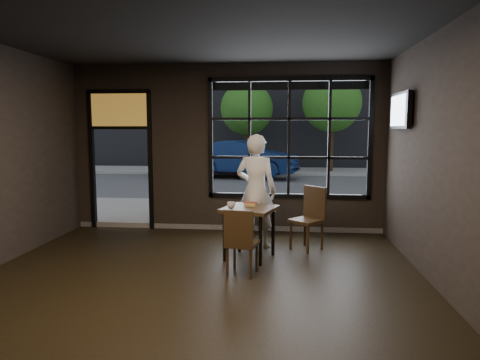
# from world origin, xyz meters

# --- Properties ---
(floor) EXTENTS (6.00, 7.00, 0.02)m
(floor) POSITION_xyz_m (0.00, 0.00, -0.01)
(floor) COLOR black
(floor) RESTS_ON ground
(ceiling) EXTENTS (6.00, 7.00, 0.02)m
(ceiling) POSITION_xyz_m (0.00, 0.00, 3.21)
(ceiling) COLOR black
(ceiling) RESTS_ON ground
(wall_right) EXTENTS (0.04, 7.00, 3.20)m
(wall_right) POSITION_xyz_m (3.00, 0.00, 1.60)
(wall_right) COLOR black
(wall_right) RESTS_ON ground
(window_frame) EXTENTS (3.06, 0.12, 2.28)m
(window_frame) POSITION_xyz_m (1.20, 3.50, 1.80)
(window_frame) COLOR black
(window_frame) RESTS_ON ground
(stained_transom) EXTENTS (1.20, 0.06, 0.70)m
(stained_transom) POSITION_xyz_m (-2.10, 3.50, 2.35)
(stained_transom) COLOR orange
(stained_transom) RESTS_ON ground
(street_asphalt) EXTENTS (60.00, 41.00, 0.04)m
(street_asphalt) POSITION_xyz_m (0.00, 24.00, -0.02)
(street_asphalt) COLOR #545456
(street_asphalt) RESTS_ON ground
(building_across) EXTENTS (28.00, 12.00, 15.00)m
(building_across) POSITION_xyz_m (0.00, 23.00, 7.50)
(building_across) COLOR #5B5956
(building_across) RESTS_ON ground
(cafe_table) EXTENTS (0.92, 0.92, 0.80)m
(cafe_table) POSITION_xyz_m (0.59, 1.71, 0.40)
(cafe_table) COLOR #322212
(cafe_table) RESTS_ON floor
(chair_near) EXTENTS (0.47, 0.47, 0.92)m
(chair_near) POSITION_xyz_m (0.56, 0.96, 0.46)
(chair_near) COLOR #322212
(chair_near) RESTS_ON floor
(chair_window) EXTENTS (0.63, 0.63, 1.03)m
(chair_window) POSITION_xyz_m (1.49, 2.28, 0.52)
(chair_window) COLOR #322212
(chair_window) RESTS_ON floor
(man) EXTENTS (0.78, 0.60, 1.90)m
(man) POSITION_xyz_m (0.65, 2.40, 0.95)
(man) COLOR white
(man) RESTS_ON floor
(hotdog) EXTENTS (0.21, 0.12, 0.06)m
(hotdog) POSITION_xyz_m (0.60, 1.81, 0.82)
(hotdog) COLOR tan
(hotdog) RESTS_ON cafe_table
(cup) EXTENTS (0.16, 0.16, 0.10)m
(cup) POSITION_xyz_m (0.33, 1.60, 0.84)
(cup) COLOR silver
(cup) RESTS_ON cafe_table
(tv) EXTENTS (0.11, 0.97, 0.57)m
(tv) POSITION_xyz_m (2.93, 2.35, 2.26)
(tv) COLOR black
(tv) RESTS_ON wall_right
(navy_car) EXTENTS (4.52, 2.35, 1.42)m
(navy_car) POSITION_xyz_m (-0.47, 12.45, 0.81)
(navy_car) COLOR #0E1F4A
(navy_car) RESTS_ON street_asphalt
(maroon_car) EXTENTS (4.19, 2.06, 1.38)m
(maroon_car) POSITION_xyz_m (-2.07, 12.76, 0.79)
(maroon_car) COLOR #360C0C
(maroon_car) RESTS_ON street_asphalt
(tree_left) EXTENTS (2.40, 2.40, 4.10)m
(tree_left) POSITION_xyz_m (-0.59, 15.07, 2.89)
(tree_left) COLOR #332114
(tree_left) RESTS_ON street_asphalt
(tree_right) EXTENTS (2.60, 2.60, 4.44)m
(tree_right) POSITION_xyz_m (3.22, 14.80, 3.12)
(tree_right) COLOR #332114
(tree_right) RESTS_ON street_asphalt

